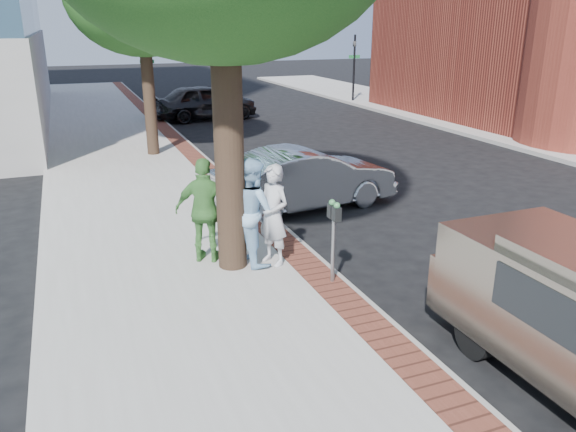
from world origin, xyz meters
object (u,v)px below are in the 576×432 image
person_gray (273,215)px  bg_car (205,102)px  person_green (206,211)px  parking_meter (334,225)px  person_officer (253,211)px  sedan_silver (305,179)px

person_gray → bg_car: 17.87m
bg_car → person_gray: bearing=165.3°
person_green → bg_car: (4.08, 17.04, -0.30)m
parking_meter → bg_car: bg_car is taller
person_gray → person_officer: (-0.33, 0.21, 0.06)m
person_gray → person_green: size_ratio=0.96×
person_gray → sedan_silver: (2.05, 3.27, -0.34)m
parking_meter → bg_car: bearing=83.0°
bg_car → person_green: bearing=161.4°
person_green → bg_car: 17.52m
parking_meter → person_green: 2.48m
parking_meter → person_gray: size_ratio=0.78×
bg_car → parking_meter: bearing=167.9°
person_gray → bg_car: (2.97, 17.62, -0.26)m
person_gray → person_officer: size_ratio=0.94×
person_gray → person_green: bearing=-142.2°
sedan_silver → bg_car: bg_car is taller
parking_meter → bg_car: (2.29, 18.75, -0.37)m
person_officer → sedan_silver: person_officer is taller
person_officer → parking_meter: bearing=-155.2°
parking_meter → person_gray: 1.32m
sedan_silver → person_green: bearing=123.0°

